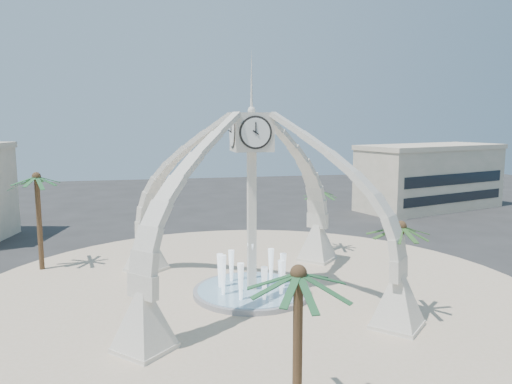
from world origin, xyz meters
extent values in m
plane|color=#282828|center=(0.00, 0.00, 0.00)|extent=(140.00, 140.00, 0.00)
cylinder|color=beige|center=(0.00, 0.00, 0.03)|extent=(40.00, 40.00, 0.06)
cube|color=beige|center=(0.00, 0.00, 4.90)|extent=(0.55, 0.55, 9.80)
cube|color=beige|center=(0.00, 0.00, 11.05)|extent=(2.50, 2.50, 2.50)
cone|color=beige|center=(0.00, 0.00, 14.30)|extent=(0.20, 0.20, 4.00)
cylinder|color=white|center=(0.00, -1.29, 11.05)|extent=(1.84, 0.04, 1.84)
pyramid|color=beige|center=(7.07, 7.07, 1.60)|extent=(3.80, 3.80, 3.20)
pyramid|color=beige|center=(-7.07, 7.07, 1.60)|extent=(3.80, 3.80, 3.20)
pyramid|color=beige|center=(-7.07, -7.07, 1.60)|extent=(3.80, 3.80, 3.20)
pyramid|color=beige|center=(7.07, -7.07, 1.60)|extent=(3.80, 3.80, 3.20)
cylinder|color=gray|center=(0.00, 0.00, 0.20)|extent=(8.00, 8.00, 0.40)
cylinder|color=#89B4CD|center=(0.00, 0.00, 0.42)|extent=(7.40, 7.40, 0.04)
cone|color=white|center=(0.00, 0.00, 2.02)|extent=(0.60, 0.60, 3.20)
cube|color=beige|center=(30.00, 28.00, 4.00)|extent=(21.49, 13.79, 8.00)
cube|color=beige|center=(30.00, 28.00, 8.30)|extent=(21.87, 14.17, 0.60)
cylinder|color=brown|center=(7.68, -5.98, 2.90)|extent=(0.38, 0.38, 5.81)
cylinder|color=brown|center=(-15.23, 9.07, 3.80)|extent=(0.40, 0.40, 7.60)
cylinder|color=brown|center=(8.17, 9.67, 2.85)|extent=(0.33, 0.33, 5.70)
cylinder|color=brown|center=(-1.16, -14.67, 3.12)|extent=(0.39, 0.39, 6.23)
camera|label=1|loc=(-6.45, -32.05, 11.82)|focal=35.00mm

